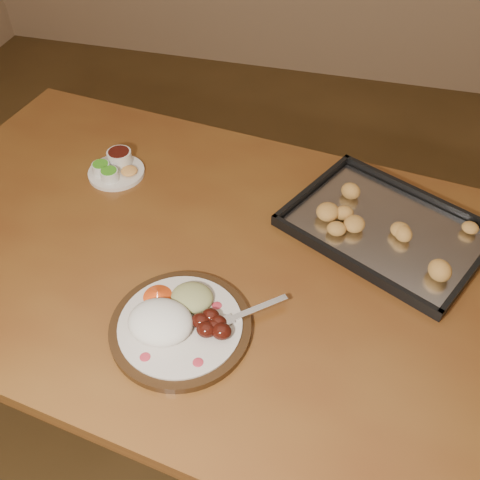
# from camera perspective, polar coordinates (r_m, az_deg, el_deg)

# --- Properties ---
(ground) EXTENTS (4.00, 4.00, 0.00)m
(ground) POSITION_cam_1_polar(r_m,az_deg,el_deg) (1.94, -2.68, -10.58)
(ground) COLOR brown
(ground) RESTS_ON ground
(dining_table) EXTENTS (1.61, 1.09, 0.75)m
(dining_table) POSITION_cam_1_polar(r_m,az_deg,el_deg) (1.25, -3.42, -4.24)
(dining_table) COLOR brown
(dining_table) RESTS_ON ground
(dinner_plate) EXTENTS (0.32, 0.27, 0.06)m
(dinner_plate) POSITION_cam_1_polar(r_m,az_deg,el_deg) (1.04, -6.68, -8.68)
(dinner_plate) COLOR black
(dinner_plate) RESTS_ON dining_table
(condiment_saucer) EXTENTS (0.14, 0.14, 0.05)m
(condiment_saucer) POSITION_cam_1_polar(r_m,az_deg,el_deg) (1.41, -13.13, 7.53)
(condiment_saucer) COLOR silver
(condiment_saucer) RESTS_ON dining_table
(baking_tray) EXTENTS (0.52, 0.47, 0.04)m
(baking_tray) POSITION_cam_1_polar(r_m,az_deg,el_deg) (1.26, 15.33, 1.33)
(baking_tray) COLOR black
(baking_tray) RESTS_ON dining_table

